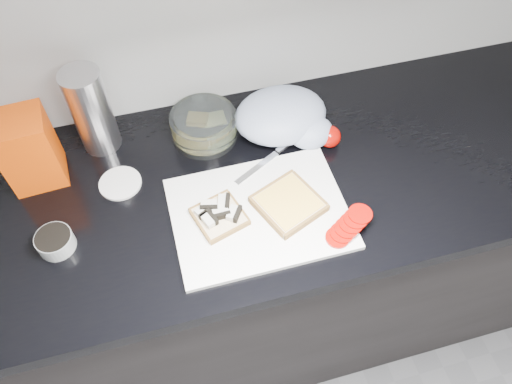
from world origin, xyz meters
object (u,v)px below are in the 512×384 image
cutting_board (259,213)px  glass_bowl (204,126)px  bread_bag (29,150)px  steel_canister (92,111)px

cutting_board → glass_bowl: glass_bowl is taller
cutting_board → bread_bag: size_ratio=2.11×
cutting_board → glass_bowl: bearing=104.3°
glass_bowl → steel_canister: bearing=170.4°
cutting_board → steel_canister: bearing=135.8°
bread_bag → steel_canister: size_ratio=0.83×
cutting_board → bread_bag: 0.55m
cutting_board → glass_bowl: 0.29m
cutting_board → steel_canister: (-0.33, 0.32, 0.11)m
cutting_board → steel_canister: steel_canister is taller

